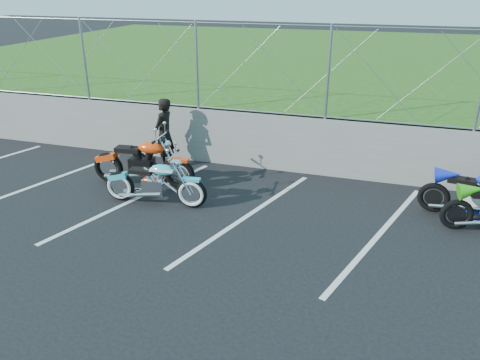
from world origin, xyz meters
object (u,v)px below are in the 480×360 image
(sportbike_blue, at_px, (477,197))
(person_standing, at_px, (164,133))
(naked_orange, at_px, (144,164))
(cruiser_turquoise, at_px, (156,184))

(sportbike_blue, xyz_separation_m, person_standing, (-6.66, 0.72, 0.38))
(naked_orange, relative_size, person_standing, 1.41)
(cruiser_turquoise, xyz_separation_m, person_standing, (-0.74, 1.93, 0.40))
(sportbike_blue, bearing_deg, person_standing, -178.98)
(sportbike_blue, bearing_deg, naked_orange, -168.85)
(cruiser_turquoise, distance_m, person_standing, 2.10)
(naked_orange, xyz_separation_m, sportbike_blue, (6.58, 0.45, -0.05))
(cruiser_turquoise, height_order, person_standing, person_standing)
(naked_orange, height_order, person_standing, person_standing)
(cruiser_turquoise, relative_size, person_standing, 1.29)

